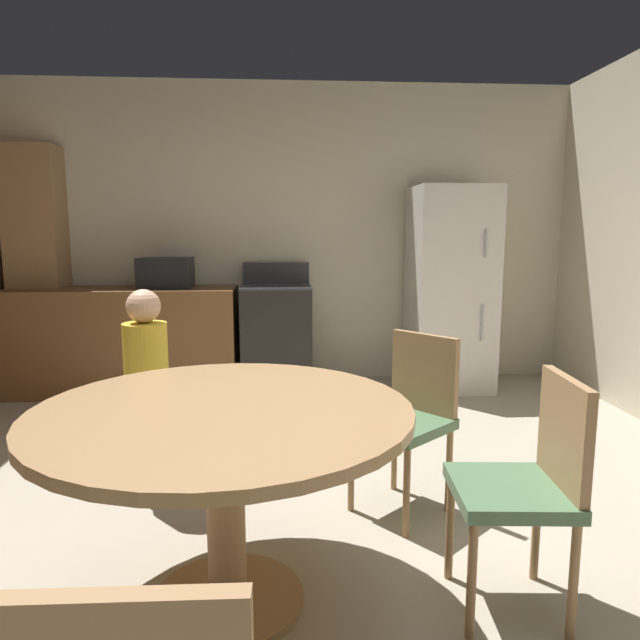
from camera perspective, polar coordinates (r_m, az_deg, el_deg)
ground_plane at (r=2.56m, az=-1.69°, el=-23.41°), size 14.00×14.00×0.00m
wall_back at (r=5.29m, az=-3.03°, el=8.60°), size 5.43×0.12×2.70m
kitchen_counter at (r=5.16m, az=-19.17°, el=-1.92°), size 1.93×0.60×0.90m
pantry_column at (r=5.51m, az=-26.52°, el=4.58°), size 0.44×0.36×2.10m
oven_range at (r=4.98m, az=-4.41°, el=-1.64°), size 0.60×0.60×1.10m
refrigerator at (r=5.08m, az=13.01°, el=3.08°), size 0.68×0.68×1.76m
microwave at (r=5.00m, az=-15.32°, el=4.63°), size 0.44×0.32×0.26m
dining_table at (r=2.09m, az=-9.67°, el=-12.51°), size 1.34×1.34×0.76m
chair_northeast at (r=2.84m, az=9.05°, el=-9.02°), size 0.56×0.56×0.87m
chair_east at (r=2.22m, az=20.41°, el=-14.73°), size 0.43×0.43×0.87m
person_child at (r=3.02m, az=-17.06°, el=-6.69°), size 0.30×0.30×1.09m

